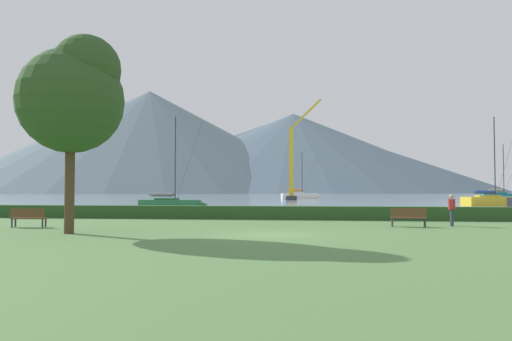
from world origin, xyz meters
TOP-DOWN VIEW (x-y plane):
  - ground_plane at (0.00, 0.00)m, footprint 1000.00×1000.00m
  - harbor_water at (0.00, 137.00)m, footprint 320.00×246.00m
  - hedge_line at (0.00, 11.00)m, footprint 80.00×1.20m
  - sailboat_slip_0 at (22.31, 42.12)m, footprint 7.88×4.19m
  - sailboat_slip_1 at (38.28, 85.98)m, footprint 8.82×2.97m
  - sailboat_slip_4 at (-2.53, 86.44)m, footprint 8.94×4.19m
  - sailboat_slip_5 at (-12.57, 26.65)m, footprint 6.75×2.09m
  - park_bench_near_path at (-12.43, 2.40)m, footprint 1.75×0.59m
  - park_bench_under_tree at (6.41, 5.27)m, footprint 1.78×0.63m
  - person_seated_viewer at (8.73, 6.12)m, footprint 0.36×0.57m
  - park_tree at (-8.52, -0.61)m, footprint 4.53×4.53m
  - dock_crane at (-3.28, 73.08)m, footprint 6.66×2.00m
  - distant_hill_west_ridge at (-19.88, 376.62)m, footprint 291.32×291.32m
  - distant_hill_central_peak at (-147.20, 387.82)m, footprint 281.75×281.75m
  - distant_hill_east_ridge at (-127.28, 343.13)m, footprint 289.36×289.36m
  - distant_hill_far_shoulder at (-28.09, 412.30)m, footprint 355.86×355.86m

SIDE VIEW (x-z plane):
  - ground_plane at x=0.00m, z-range 0.00..0.00m
  - harbor_water at x=0.00m, z-range 0.00..0.00m
  - hedge_line at x=0.00m, z-range 0.00..0.84m
  - park_bench_near_path at x=-12.43m, z-range 0.06..1.01m
  - park_bench_under_tree at x=6.41m, z-range 0.06..1.01m
  - sailboat_slip_5 at x=-12.57m, z-range -3.99..5.12m
  - sailboat_slip_0 at x=22.31m, z-range -4.70..6.01m
  - sailboat_slip_4 at x=-2.53m, z-range -4.28..5.73m
  - sailboat_slip_1 at x=38.28m, z-range -4.88..6.34m
  - person_seated_viewer at x=8.73m, z-range 0.15..1.80m
  - park_tree at x=-8.52m, z-range 1.71..10.26m
  - dock_crane at x=-3.28m, z-range -3.35..15.67m
  - distant_hill_west_ridge at x=-19.88m, z-range 0.00..63.12m
  - distant_hill_far_shoulder at x=-28.09m, z-range 0.00..65.30m
  - distant_hill_central_peak at x=-147.20m, z-range 0.00..69.84m
  - distant_hill_east_ridge at x=-127.28m, z-range 0.00..77.40m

